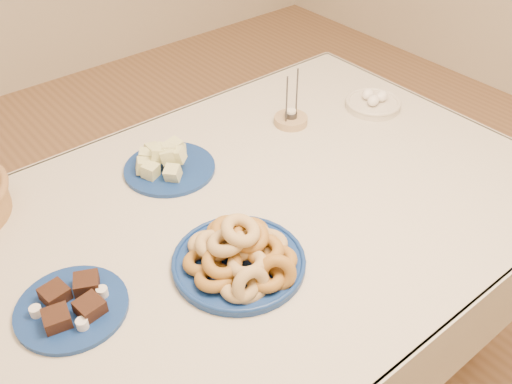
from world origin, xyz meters
TOP-DOWN VIEW (x-y plane):
  - ground at (0.00, 0.00)m, footprint 5.00×5.00m
  - dining_table at (0.00, 0.00)m, footprint 1.71×1.11m
  - donut_platter at (-0.12, -0.15)m, footprint 0.38×0.38m
  - melon_plate at (-0.05, 0.28)m, footprint 0.33×0.33m
  - brownie_plate at (-0.48, -0.02)m, footprint 0.26×0.26m
  - candle_holder at (0.39, 0.25)m, footprint 0.13×0.13m
  - egg_bowl at (0.66, 0.15)m, footprint 0.22×0.22m

SIDE VIEW (x-z plane):
  - ground at x=0.00m, z-range 0.00..0.00m
  - dining_table at x=0.00m, z-range 0.27..1.02m
  - brownie_plate at x=-0.48m, z-range 0.74..0.78m
  - candle_holder at x=0.39m, z-range 0.68..0.86m
  - egg_bowl at x=0.66m, z-range 0.74..0.80m
  - melon_plate at x=-0.05m, z-range 0.73..0.82m
  - donut_platter at x=-0.12m, z-range 0.71..0.86m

